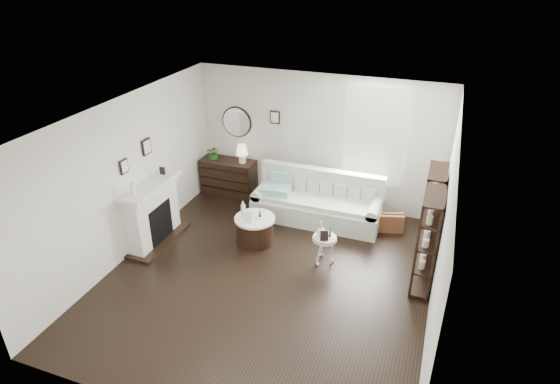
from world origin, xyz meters
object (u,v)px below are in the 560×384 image
at_px(sofa, 317,204).
at_px(pedestal_table, 325,239).
at_px(dresser, 229,177).
at_px(drum_table, 255,230).

height_order(sofa, pedestal_table, sofa).
bearing_deg(dresser, pedestal_table, -33.86).
distance_m(drum_table, pedestal_table, 1.35).
bearing_deg(dresser, sofa, -10.65).
height_order(sofa, drum_table, sofa).
xyz_separation_m(sofa, dresser, (-2.09, 0.39, 0.07)).
xyz_separation_m(sofa, drum_table, (-0.82, -1.19, -0.06)).
bearing_deg(sofa, dresser, 169.35).
xyz_separation_m(dresser, pedestal_table, (2.60, -1.74, 0.06)).
xyz_separation_m(sofa, pedestal_table, (0.51, -1.35, 0.13)).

